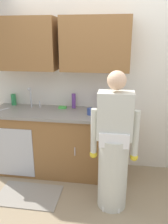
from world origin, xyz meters
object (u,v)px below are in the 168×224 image
Objects in this scene: person_at_sink at (114,153)px; knife_on_counter at (2,110)px; sink at (31,111)px; sponge at (63,107)px; bottle_water_tall at (14,99)px; bottle_water_short at (100,100)px; cup_by_sink at (90,111)px; bottle_soap at (124,103)px; bottle_dish_liquid at (74,101)px.

person_at_sink is 6.75× the size of knife_on_counter.
sink is 1.40m from person_at_sink.
sponge is (0.43, 0.15, 0.03)m from sink.
bottle_water_tall is 0.71× the size of knife_on_counter.
bottle_water_short reaches higher than cup_by_sink.
cup_by_sink is (0.87, -0.08, 0.06)m from sink.
bottle_water_short is 1.33m from bottle_water_tall.
bottle_water_short is at bearing -178.61° from bottle_soap.
knife_on_counter is at bearing -166.12° from sponge.
bottle_water_tall reaches higher than knife_on_counter.
knife_on_counter is at bearing -165.50° from bottle_dish_liquid.
bottle_dish_liquid is 0.19m from sponge.
cup_by_sink is (1.22, -0.30, -0.04)m from bottle_water_tall.
bottle_water_short is 1.39× the size of bottle_soap.
person_at_sink is 1.76m from knife_on_counter.
person_at_sink is at bearing -59.36° from cup_by_sink.
person_at_sink is at bearing -97.04° from bottle_soap.
sponge is at bearing -162.27° from bottle_dish_liquid.
bottle_dish_liquid is 1.95× the size of sponge.
cup_by_sink is (0.27, -0.28, -0.06)m from bottle_dish_liquid.
sink is 0.46m from sponge.
sink reaches higher than sponge.
cup_by_sink is 1.29m from knife_on_counter.
sink reaches higher than bottle_dish_liquid.
knife_on_counter is (-0.06, -0.28, -0.08)m from bottle_water_tall.
bottle_water_short is at bearing -0.07° from bottle_water_tall.
sink is at bearing -170.16° from bottle_soap.
sponge is (-0.16, -0.05, -0.09)m from bottle_dish_liquid.
bottle_dish_liquid is at bearing -45.74° from knife_on_counter.
bottle_water_short is 2.94× the size of cup_by_sink.
knife_on_counter is at bearing -172.08° from sink.
bottle_water_short reaches higher than bottle_water_tall.
sink is at bearing -32.13° from bottle_water_tall.
person_at_sink reaches higher than bottle_water_short.
person_at_sink is at bearing -80.48° from knife_on_counter.
bottle_water_short reaches higher than knife_on_counter.
sink reaches higher than bottle_water_short.
bottle_soap is 0.90m from sponge.
bottle_dish_liquid is at bearing 134.41° from cup_by_sink.
person_at_sink is 8.50× the size of bottle_soap.
bottle_dish_liquid is 1.25× the size of bottle_water_tall.
bottle_soap is 0.79× the size of knife_on_counter.
bottle_water_short is at bearing 69.74° from cup_by_sink.
bottle_water_short is at bearing 12.73° from sink.
bottle_water_tall is at bearing 179.93° from bottle_water_short.
cup_by_sink is at bearing -45.59° from bottle_dish_liquid.
person_at_sink is 1.16m from sponge.
bottle_water_short is 0.56m from sponge.
sink is 1.88× the size of bottle_water_short.
cup_by_sink is (-0.11, -0.30, -0.09)m from bottle_water_short.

